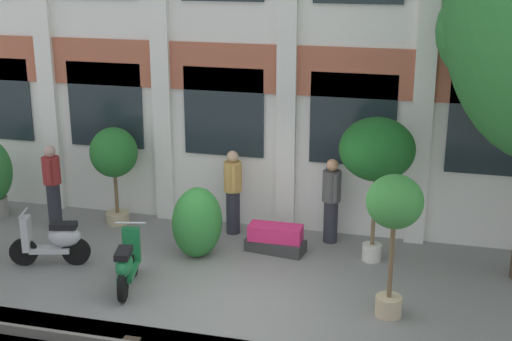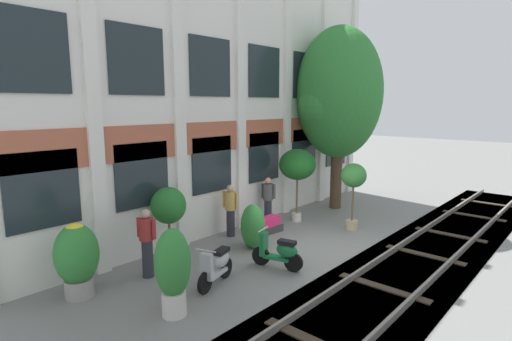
# 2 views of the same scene
# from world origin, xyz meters

# --- Properties ---
(ground_plane) EXTENTS (80.00, 80.00, 0.00)m
(ground_plane) POSITION_xyz_m (0.00, 0.00, 0.00)
(ground_plane) COLOR slate
(apartment_facade) EXTENTS (15.06, 0.64, 8.72)m
(apartment_facade) POSITION_xyz_m (0.00, 3.33, 4.33)
(apartment_facade) COLOR silver
(apartment_facade) RESTS_ON ground
(potted_plant_square_trough) EXTENTS (1.11, 0.58, 0.50)m
(potted_plant_square_trough) POSITION_xyz_m (0.06, 1.96, 0.24)
(potted_plant_square_trough) COLOR #333333
(potted_plant_square_trough) RESTS_ON ground
(potted_plant_terracotta_small) EXTENTS (0.92, 0.92, 1.94)m
(potted_plant_terracotta_small) POSITION_xyz_m (-3.29, 2.53, 1.39)
(potted_plant_terracotta_small) COLOR tan
(potted_plant_terracotta_small) RESTS_ON ground
(potted_plant_tall_urn) EXTENTS (0.82, 0.82, 2.19)m
(potted_plant_tall_urn) POSITION_xyz_m (2.21, 0.12, 1.66)
(potted_plant_tall_urn) COLOR tan
(potted_plant_tall_urn) RESTS_ON ground
(potted_plant_low_pan) EXTENTS (1.27, 1.27, 2.55)m
(potted_plant_low_pan) POSITION_xyz_m (1.77, 2.03, 1.98)
(potted_plant_low_pan) COLOR beige
(potted_plant_low_pan) RESTS_ON ground
(scooter_near_curb) EXTENTS (1.35, 0.63, 0.98)m
(scooter_near_curb) POSITION_xyz_m (-3.50, 0.46, 0.44)
(scooter_near_curb) COLOR black
(scooter_near_curb) RESTS_ON ground
(scooter_second_parked) EXTENTS (0.59, 1.36, 0.98)m
(scooter_second_parked) POSITION_xyz_m (-1.89, -0.08, 0.44)
(scooter_second_parked) COLOR black
(scooter_second_parked) RESTS_ON ground
(resident_by_doorway) EXTENTS (0.34, 0.50, 1.63)m
(resident_by_doorway) POSITION_xyz_m (-0.92, 2.61, 0.88)
(resident_by_doorway) COLOR #282833
(resident_by_doorway) RESTS_ON ground
(resident_watching_tracks) EXTENTS (0.34, 0.51, 1.66)m
(resident_watching_tracks) POSITION_xyz_m (-4.33, 1.97, 0.89)
(resident_watching_tracks) COLOR #282833
(resident_watching_tracks) RESTS_ON ground
(resident_near_plants) EXTENTS (0.34, 0.48, 1.60)m
(resident_near_plants) POSITION_xyz_m (0.94, 2.66, 0.86)
(resident_near_plants) COLOR #282833
(resident_near_plants) RESTS_ON ground
(topiary_hedge) EXTENTS (1.14, 1.14, 1.28)m
(topiary_hedge) POSITION_xyz_m (-1.22, 1.41, 0.64)
(topiary_hedge) COLOR #2D7A33
(topiary_hedge) RESTS_ON ground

